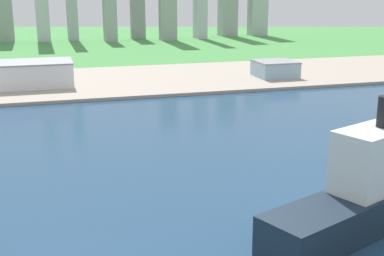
% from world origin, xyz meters
% --- Properties ---
extents(ground_plane, '(2400.00, 2400.00, 0.00)m').
position_xyz_m(ground_plane, '(0.00, 300.00, 0.00)').
color(ground_plane, '#479247').
extents(water_bay, '(840.00, 360.00, 0.15)m').
position_xyz_m(water_bay, '(0.00, 240.00, 0.07)').
color(water_bay, navy).
rests_on(water_bay, ground).
extents(industrial_pier, '(840.00, 140.00, 2.50)m').
position_xyz_m(industrial_pier, '(0.00, 490.00, 1.25)').
color(industrial_pier, '#A89B8D').
rests_on(industrial_pier, ground).
extents(cargo_ship, '(77.81, 45.55, 43.91)m').
position_xyz_m(cargo_ship, '(37.99, 197.24, 12.31)').
color(cargo_ship, '#192838').
rests_on(cargo_ship, water_bay).
extents(warehouse_main, '(58.21, 40.41, 18.96)m').
position_xyz_m(warehouse_main, '(-64.19, 480.38, 12.00)').
color(warehouse_main, white).
rests_on(warehouse_main, industrial_pier).
extents(warehouse_annex, '(33.16, 32.37, 13.35)m').
position_xyz_m(warehouse_annex, '(132.66, 466.72, 9.19)').
color(warehouse_annex, '#99BCD1').
rests_on(warehouse_annex, industrial_pier).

